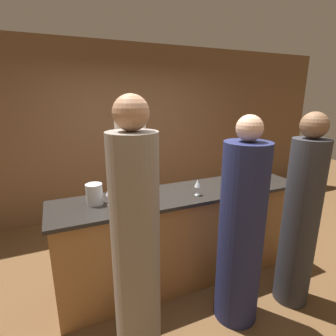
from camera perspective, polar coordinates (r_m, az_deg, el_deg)
ground_plane at (r=3.24m, az=3.27°, el=-22.30°), size 14.00×14.00×0.00m
back_wall at (r=4.51m, az=-8.35°, el=7.88°), size 8.00×0.06×2.80m
bar_counter at (r=2.95m, az=3.42°, el=-14.46°), size 2.68×0.63×1.01m
bartender at (r=3.28m, az=-7.75°, el=-3.94°), size 0.36×0.36×1.94m
guest_0 at (r=1.95m, az=-6.99°, el=-17.00°), size 0.34×0.34×1.99m
guest_1 at (r=2.39m, az=15.60°, el=-13.32°), size 0.38×0.38×1.84m
guest_2 at (r=2.77m, az=26.88°, el=-9.85°), size 0.32×0.32×1.86m
wine_bottle_0 at (r=2.71m, az=12.53°, el=-3.41°), size 0.07×0.07×0.27m
ice_bucket at (r=2.50m, az=-15.74°, el=-5.48°), size 0.15×0.15×0.19m
wine_glass_0 at (r=2.30m, az=-9.15°, el=-6.04°), size 0.06×0.06×0.17m
wine_glass_1 at (r=2.43m, az=-12.74°, el=-5.11°), size 0.06×0.06×0.17m
wine_glass_2 at (r=2.62m, az=6.46°, el=-3.46°), size 0.06×0.06×0.16m
wine_glass_3 at (r=2.92m, az=12.66°, el=-1.74°), size 0.06×0.06×0.17m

